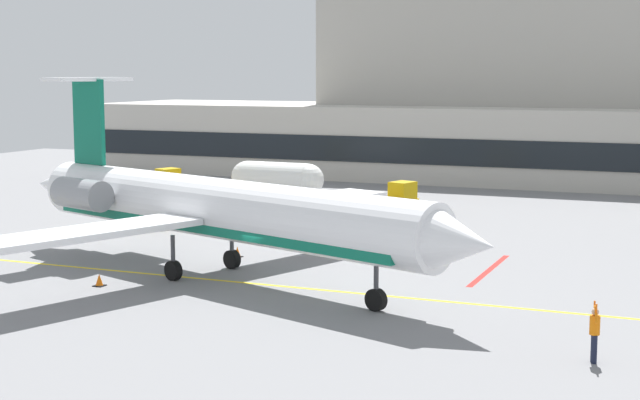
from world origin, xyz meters
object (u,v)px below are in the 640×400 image
at_px(regional_jet, 213,208).
at_px(marshaller, 595,332).
at_px(belt_loader, 163,209).
at_px(baggage_tug, 396,200).
at_px(fuel_tank, 277,178).
at_px(pushback_tractor, 173,187).

distance_m(regional_jet, marshaller, 19.39).
bearing_deg(regional_jet, belt_loader, 130.32).
height_order(regional_jet, marshaller, regional_jet).
xyz_separation_m(baggage_tug, fuel_tank, (-10.87, 4.67, 0.55)).
bearing_deg(fuel_tank, baggage_tug, -23.24).
bearing_deg(fuel_tank, regional_jet, -70.87).
distance_m(belt_loader, marshaller, 33.66).
bearing_deg(marshaller, belt_loader, 146.02).
relative_size(pushback_tractor, fuel_tank, 0.46).
bearing_deg(baggage_tug, fuel_tank, 156.76).
relative_size(regional_jet, marshaller, 14.37).
xyz_separation_m(regional_jet, fuel_tank, (-9.15, 26.37, -1.68)).
relative_size(pushback_tractor, belt_loader, 0.92).
bearing_deg(belt_loader, fuel_tank, 86.74).
distance_m(belt_loader, fuel_tank, 14.64).
xyz_separation_m(pushback_tractor, fuel_tank, (6.40, 4.32, 0.47)).
bearing_deg(baggage_tug, belt_loader, -139.65).
bearing_deg(regional_jet, marshaller, -21.49).
relative_size(belt_loader, marshaller, 1.87).
distance_m(regional_jet, fuel_tank, 27.96).
bearing_deg(pushback_tractor, baggage_tug, -1.16).
relative_size(regional_jet, pushback_tractor, 8.37).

